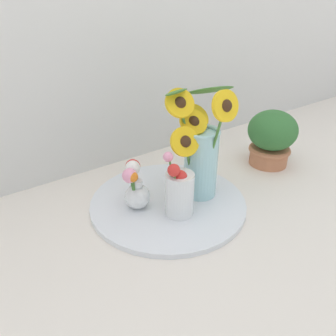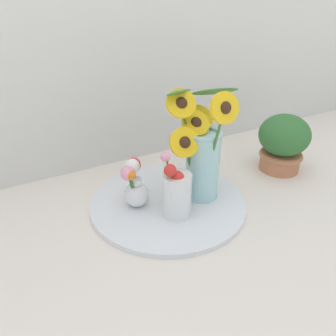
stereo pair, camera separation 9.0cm
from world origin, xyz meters
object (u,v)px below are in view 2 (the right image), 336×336
object	(u,v)px
vase_small_center	(176,192)
vase_bulb_right	(135,184)
mason_jar_sunflowers	(201,151)
potted_plant	(283,142)
serving_tray	(168,202)

from	to	relation	value
vase_small_center	vase_bulb_right	bearing A→B (deg)	129.97
mason_jar_sunflowers	potted_plant	world-z (taller)	mason_jar_sunflowers
mason_jar_sunflowers	vase_bulb_right	distance (m)	0.21
mason_jar_sunflowers	vase_small_center	world-z (taller)	mason_jar_sunflowers
serving_tray	potted_plant	size ratio (longest dim) A/B	2.27
vase_bulb_right	potted_plant	distance (m)	0.53
potted_plant	mason_jar_sunflowers	bearing A→B (deg)	-176.83
serving_tray	mason_jar_sunflowers	bearing A→B (deg)	-10.79
vase_bulb_right	potted_plant	xyz separation A→B (m)	(0.53, -0.02, 0.02)
vase_small_center	potted_plant	world-z (taller)	vase_small_center
serving_tray	mason_jar_sunflowers	size ratio (longest dim) A/B	1.35
serving_tray	vase_small_center	xyz separation A→B (m)	(-0.01, -0.07, 0.08)
vase_small_center	vase_bulb_right	xyz separation A→B (m)	(-0.08, 0.09, -0.00)
vase_bulb_right	serving_tray	bearing A→B (deg)	-15.91
potted_plant	serving_tray	bearing A→B (deg)	-179.86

